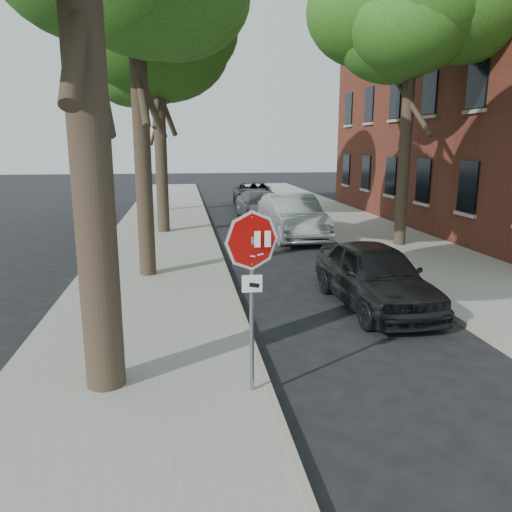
{
  "coord_description": "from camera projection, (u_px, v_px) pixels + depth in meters",
  "views": [
    {
      "loc": [
        -1.6,
        -6.54,
        3.57
      ],
      "look_at": [
        -0.61,
        0.21,
        2.05
      ],
      "focal_mm": 35.0,
      "sensor_mm": 36.0,
      "label": 1
    }
  ],
  "objects": [
    {
      "name": "ground",
      "position": [
        299.0,
        394.0,
        7.32
      ],
      "size": [
        120.0,
        120.0,
        0.0
      ],
      "primitive_type": "plane",
      "color": "black",
      "rests_on": "ground"
    },
    {
      "name": "sidewalk_left",
      "position": [
        160.0,
        242.0,
        18.54
      ],
      "size": [
        4.0,
        55.0,
        0.12
      ],
      "primitive_type": "cube",
      "color": "gray",
      "rests_on": "ground"
    },
    {
      "name": "stop_sign",
      "position": [
        252.0,
        267.0,
        6.77
      ],
      "size": [
        0.76,
        0.34,
        2.61
      ],
      "color": "gray",
      "rests_on": "sidewalk_left"
    },
    {
      "name": "car_d",
      "position": [
        254.0,
        195.0,
        29.53
      ],
      "size": [
        2.73,
        5.3,
        1.43
      ],
      "primitive_type": "imported",
      "rotation": [
        0.0,
        0.0,
        -0.07
      ],
      "color": "black",
      "rests_on": "ground"
    },
    {
      "name": "sidewalk_right",
      "position": [
        378.0,
        236.0,
        19.75
      ],
      "size": [
        4.0,
        55.0,
        0.12
      ],
      "primitive_type": "cube",
      "color": "gray",
      "rests_on": "ground"
    },
    {
      "name": "car_b",
      "position": [
        292.0,
        217.0,
        19.42
      ],
      "size": [
        1.97,
        5.2,
        1.69
      ],
      "primitive_type": "imported",
      "rotation": [
        0.0,
        0.0,
        0.03
      ],
      "color": "#A1A4A8",
      "rests_on": "ground"
    },
    {
      "name": "curb_left",
      "position": [
        215.0,
        240.0,
        18.83
      ],
      "size": [
        0.12,
        55.0,
        0.13
      ],
      "primitive_type": "cube",
      "color": "#9E9384",
      "rests_on": "ground"
    },
    {
      "name": "car_a",
      "position": [
        375.0,
        275.0,
        11.14
      ],
      "size": [
        1.9,
        4.33,
        1.45
      ],
      "primitive_type": "imported",
      "rotation": [
        0.0,
        0.0,
        0.04
      ],
      "color": "black",
      "rests_on": "ground"
    },
    {
      "name": "car_c",
      "position": [
        260.0,
        206.0,
        24.43
      ],
      "size": [
        2.37,
        4.86,
        1.36
      ],
      "primitive_type": "imported",
      "rotation": [
        0.0,
        0.0,
        0.1
      ],
      "color": "#4E4F54",
      "rests_on": "ground"
    },
    {
      "name": "tree_right",
      "position": [
        410.0,
        32.0,
        16.37
      ],
      "size": [
        5.29,
        4.91,
        9.33
      ],
      "color": "black",
      "rests_on": "sidewalk_right"
    },
    {
      "name": "curb_right",
      "position": [
        327.0,
        237.0,
        19.45
      ],
      "size": [
        0.12,
        55.0,
        0.13
      ],
      "primitive_type": "cube",
      "color": "#9E9384",
      "rests_on": "ground"
    },
    {
      "name": "tree_mid_b",
      "position": [
        155.0,
        26.0,
        18.88
      ],
      "size": [
        5.88,
        5.46,
        10.36
      ],
      "color": "black",
      "rests_on": "sidewalk_left"
    },
    {
      "name": "tree_far",
      "position": [
        157.0,
        73.0,
        25.75
      ],
      "size": [
        5.29,
        4.91,
        9.33
      ],
      "color": "black",
      "rests_on": "sidewalk_left"
    }
  ]
}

